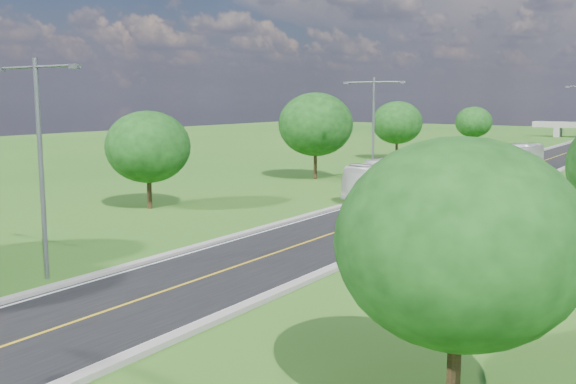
% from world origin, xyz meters
% --- Properties ---
extents(ground, '(260.00, 260.00, 0.00)m').
position_xyz_m(ground, '(0.00, 60.00, 0.00)').
color(ground, '#225A19').
rests_on(ground, ground).
extents(road, '(8.00, 150.00, 0.06)m').
position_xyz_m(road, '(0.00, 66.00, 0.03)').
color(road, black).
rests_on(road, ground).
extents(curb_left, '(0.50, 150.00, 0.22)m').
position_xyz_m(curb_left, '(-4.25, 66.00, 0.11)').
color(curb_left, gray).
rests_on(curb_left, ground).
extents(curb_right, '(0.50, 150.00, 0.22)m').
position_xyz_m(curb_right, '(4.25, 66.00, 0.11)').
color(curb_right, gray).
rests_on(curb_right, ground).
extents(speed_limit_sign, '(0.55, 0.09, 2.40)m').
position_xyz_m(speed_limit_sign, '(5.20, 37.98, 1.60)').
color(speed_limit_sign, slate).
rests_on(speed_limit_sign, ground).
extents(streetlight_near_left, '(5.90, 0.25, 10.00)m').
position_xyz_m(streetlight_near_left, '(-6.00, 12.00, 5.94)').
color(streetlight_near_left, slate).
rests_on(streetlight_near_left, ground).
extents(streetlight_mid_left, '(5.90, 0.25, 10.00)m').
position_xyz_m(streetlight_mid_left, '(-6.00, 45.00, 5.94)').
color(streetlight_mid_left, slate).
rests_on(streetlight_mid_left, ground).
extents(tree_lb, '(6.30, 6.30, 7.33)m').
position_xyz_m(tree_lb, '(-16.00, 28.00, 4.64)').
color(tree_lb, black).
rests_on(tree_lb, ground).
extents(tree_lc, '(7.56, 7.56, 8.79)m').
position_xyz_m(tree_lc, '(-15.00, 50.00, 5.58)').
color(tree_lc, black).
rests_on(tree_lc, ground).
extents(tree_ld, '(6.72, 6.72, 7.82)m').
position_xyz_m(tree_ld, '(-17.00, 74.00, 4.95)').
color(tree_ld, black).
rests_on(tree_ld, ground).
extents(tree_le, '(5.88, 5.88, 6.84)m').
position_xyz_m(tree_le, '(-14.50, 98.00, 4.33)').
color(tree_le, black).
rests_on(tree_le, ground).
extents(tree_ra, '(6.30, 6.30, 7.33)m').
position_xyz_m(tree_ra, '(14.00, 10.00, 4.64)').
color(tree_ra, black).
rests_on(tree_ra, ground).
extents(bus_outbound, '(2.75, 11.06, 3.07)m').
position_xyz_m(bus_outbound, '(0.80, 68.05, 1.59)').
color(bus_outbound, silver).
rests_on(bus_outbound, road).
extents(bus_inbound, '(3.79, 11.65, 3.19)m').
position_xyz_m(bus_inbound, '(-3.20, 43.35, 1.65)').
color(bus_inbound, white).
rests_on(bus_inbound, road).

